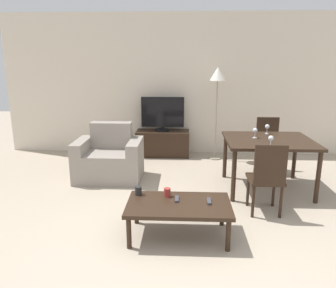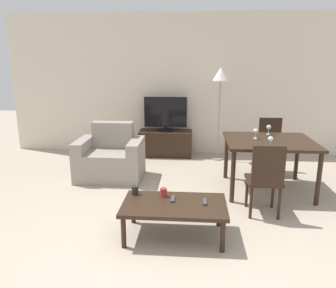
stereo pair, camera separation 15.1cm
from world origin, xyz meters
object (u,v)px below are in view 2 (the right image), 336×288
at_px(tv, 166,114).
at_px(wine_glass_right, 271,140).
at_px(remote_primary, 205,202).
at_px(dining_chair_far, 270,143).
at_px(wine_glass_center, 256,132).
at_px(cup_white_near, 135,190).
at_px(armchair, 111,159).
at_px(coffee_table, 174,207).
at_px(floor_lamp, 220,82).
at_px(remote_secondary, 173,199).
at_px(tv_stand, 166,143).
at_px(dining_chair_near, 265,177).
at_px(wine_glass_left, 269,128).
at_px(cup_colored_far, 164,192).
at_px(dining_table, 269,146).

height_order(tv, wine_glass_right, tv).
bearing_deg(remote_primary, dining_chair_far, 62.38).
bearing_deg(wine_glass_center, cup_white_near, -140.35).
bearing_deg(armchair, dining_chair_far, 11.00).
bearing_deg(wine_glass_center, coffee_table, -126.01).
xyz_separation_m(floor_lamp, remote_primary, (-0.33, -2.84, -1.07)).
height_order(dining_chair_far, remote_secondary, dining_chair_far).
bearing_deg(tv_stand, dining_chair_near, -60.80).
distance_m(dining_chair_near, wine_glass_left, 1.27).
relative_size(floor_lamp, remote_secondary, 11.37).
bearing_deg(cup_white_near, wine_glass_right, 25.61).
distance_m(tv, wine_glass_right, 2.57).
distance_m(coffee_table, dining_chair_near, 1.18).
relative_size(tv_stand, cup_colored_far, 10.82).
distance_m(remote_secondary, cup_colored_far, 0.14).
bearing_deg(cup_white_near, tv_stand, 88.14).
bearing_deg(wine_glass_left, tv_stand, 141.96).
height_order(tv_stand, dining_chair_far, dining_chair_far).
distance_m(dining_table, cup_colored_far, 1.85).
height_order(floor_lamp, wine_glass_right, floor_lamp).
relative_size(remote_primary, wine_glass_left, 1.03).
bearing_deg(tv, remote_secondary, -83.49).
distance_m(dining_table, wine_glass_right, 0.46).
xyz_separation_m(dining_table, remote_secondary, (-1.27, -1.30, -0.28)).
xyz_separation_m(dining_table, wine_glass_right, (-0.09, -0.41, 0.18)).
bearing_deg(wine_glass_left, armchair, -179.38).
bearing_deg(tv, cup_colored_far, -85.42).
relative_size(tv, floor_lamp, 0.48).
height_order(dining_chair_near, floor_lamp, floor_lamp).
bearing_deg(remote_secondary, cup_white_near, 164.78).
distance_m(tv, floor_lamp, 1.20).
height_order(tv, cup_white_near, tv).
xyz_separation_m(remote_primary, wine_glass_left, (0.98, 1.70, 0.46)).
xyz_separation_m(remote_primary, wine_glass_right, (0.84, 0.93, 0.46)).
bearing_deg(floor_lamp, dining_chair_near, -80.51).
xyz_separation_m(tv_stand, remote_secondary, (0.34, -2.96, 0.14)).
bearing_deg(armchair, cup_white_near, -66.29).
bearing_deg(remote_primary, dining_table, 55.32).
height_order(dining_chair_far, wine_glass_right, dining_chair_far).
bearing_deg(tv, wine_glass_right, -53.70).
xyz_separation_m(remote_primary, remote_secondary, (-0.34, 0.04, 0.00)).
xyz_separation_m(floor_lamp, cup_white_near, (-1.10, -2.68, -1.03)).
bearing_deg(armchair, wine_glass_left, 0.62).
bearing_deg(remote_secondary, remote_primary, -7.24).
bearing_deg(wine_glass_left, tv, 142.01).
distance_m(tv, remote_secondary, 3.01).
xyz_separation_m(remote_secondary, cup_white_near, (-0.43, 0.12, 0.04)).
bearing_deg(tv_stand, wine_glass_right, -53.73).
bearing_deg(armchair, remote_secondary, -56.14).
bearing_deg(wine_glass_center, remote_secondary, -128.31).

